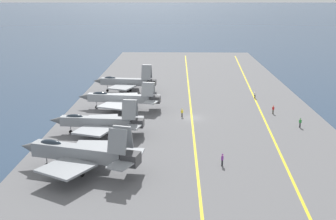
{
  "coord_description": "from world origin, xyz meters",
  "views": [
    {
      "loc": [
        -76.8,
        2.64,
        23.42
      ],
      "look_at": [
        -3.59,
        4.44,
        2.9
      ],
      "focal_mm": 45.0,
      "sensor_mm": 36.0,
      "label": 1
    }
  ],
  "objects_px": {
    "parked_jet_fourth": "(126,82)",
    "parked_jet_nearest": "(80,153)",
    "crew_yellow_vest": "(182,112)",
    "crew_green_vest": "(300,122)",
    "parked_jet_second": "(99,122)",
    "crew_red_vest": "(273,109)",
    "crew_white_vest": "(255,94)",
    "crew_purple_vest": "(222,159)",
    "parked_jet_third": "(121,98)"
  },
  "relations": [
    {
      "from": "parked_jet_fourth",
      "to": "parked_jet_nearest",
      "type": "bearing_deg",
      "value": 179.35
    },
    {
      "from": "crew_yellow_vest",
      "to": "crew_green_vest",
      "type": "relative_size",
      "value": 0.95
    },
    {
      "from": "parked_jet_second",
      "to": "crew_yellow_vest",
      "type": "distance_m",
      "value": 17.63
    },
    {
      "from": "parked_jet_nearest",
      "to": "crew_yellow_vest",
      "type": "distance_m",
      "value": 29.31
    },
    {
      "from": "crew_red_vest",
      "to": "crew_white_vest",
      "type": "xyz_separation_m",
      "value": [
        12.46,
        1.39,
        -0.01
      ]
    },
    {
      "from": "parked_jet_second",
      "to": "parked_jet_fourth",
      "type": "bearing_deg",
      "value": -1.52
    },
    {
      "from": "crew_purple_vest",
      "to": "crew_green_vest",
      "type": "bearing_deg",
      "value": -41.51
    },
    {
      "from": "crew_white_vest",
      "to": "crew_yellow_vest",
      "type": "bearing_deg",
      "value": 132.37
    },
    {
      "from": "parked_jet_fourth",
      "to": "crew_green_vest",
      "type": "bearing_deg",
      "value": -127.91
    },
    {
      "from": "parked_jet_second",
      "to": "parked_jet_fourth",
      "type": "relative_size",
      "value": 1.06
    },
    {
      "from": "parked_jet_second",
      "to": "parked_jet_fourth",
      "type": "height_order",
      "value": "parked_jet_fourth"
    },
    {
      "from": "parked_jet_third",
      "to": "crew_white_vest",
      "type": "distance_m",
      "value": 30.59
    },
    {
      "from": "crew_red_vest",
      "to": "parked_jet_nearest",
      "type": "bearing_deg",
      "value": 132.02
    },
    {
      "from": "parked_jet_fourth",
      "to": "crew_white_vest",
      "type": "relative_size",
      "value": 9.15
    },
    {
      "from": "parked_jet_second",
      "to": "parked_jet_nearest",
      "type": "bearing_deg",
      "value": -178.87
    },
    {
      "from": "parked_jet_nearest",
      "to": "crew_white_vest",
      "type": "xyz_separation_m",
      "value": [
        40.91,
        -30.18,
        -1.75
      ]
    },
    {
      "from": "crew_purple_vest",
      "to": "crew_green_vest",
      "type": "relative_size",
      "value": 1.04
    },
    {
      "from": "parked_jet_second",
      "to": "crew_green_vest",
      "type": "distance_m",
      "value": 35.08
    },
    {
      "from": "parked_jet_third",
      "to": "crew_green_vest",
      "type": "height_order",
      "value": "parked_jet_third"
    },
    {
      "from": "parked_jet_nearest",
      "to": "crew_purple_vest",
      "type": "xyz_separation_m",
      "value": [
        2.41,
        -19.03,
        -1.68
      ]
    },
    {
      "from": "parked_jet_nearest",
      "to": "crew_red_vest",
      "type": "xyz_separation_m",
      "value": [
        28.45,
        -31.57,
        -1.74
      ]
    },
    {
      "from": "parked_jet_second",
      "to": "crew_purple_vest",
      "type": "relative_size",
      "value": 9.04
    },
    {
      "from": "parked_jet_fourth",
      "to": "crew_green_vest",
      "type": "distance_m",
      "value": 43.03
    },
    {
      "from": "parked_jet_nearest",
      "to": "crew_red_vest",
      "type": "relative_size",
      "value": 10.27
    },
    {
      "from": "crew_red_vest",
      "to": "parked_jet_fourth",
      "type": "bearing_deg",
      "value": 60.18
    },
    {
      "from": "crew_green_vest",
      "to": "parked_jet_second",
      "type": "bearing_deg",
      "value": 97.56
    },
    {
      "from": "parked_jet_nearest",
      "to": "parked_jet_fourth",
      "type": "height_order",
      "value": "parked_jet_nearest"
    },
    {
      "from": "parked_jet_nearest",
      "to": "crew_red_vest",
      "type": "bearing_deg",
      "value": -47.98
    },
    {
      "from": "parked_jet_third",
      "to": "crew_purple_vest",
      "type": "relative_size",
      "value": 9.59
    },
    {
      "from": "parked_jet_third",
      "to": "crew_green_vest",
      "type": "bearing_deg",
      "value": -108.55
    },
    {
      "from": "crew_white_vest",
      "to": "crew_yellow_vest",
      "type": "height_order",
      "value": "crew_white_vest"
    },
    {
      "from": "crew_red_vest",
      "to": "crew_white_vest",
      "type": "height_order",
      "value": "crew_red_vest"
    },
    {
      "from": "parked_jet_third",
      "to": "crew_purple_vest",
      "type": "distance_m",
      "value": 33.63
    },
    {
      "from": "parked_jet_second",
      "to": "crew_white_vest",
      "type": "xyz_separation_m",
      "value": [
        25.7,
        -30.48,
        -1.33
      ]
    },
    {
      "from": "parked_jet_fourth",
      "to": "parked_jet_second",
      "type": "bearing_deg",
      "value": 178.48
    },
    {
      "from": "parked_jet_second",
      "to": "parked_jet_fourth",
      "type": "distance_m",
      "value": 31.05
    },
    {
      "from": "parked_jet_second",
      "to": "parked_jet_third",
      "type": "distance_m",
      "value": 15.82
    },
    {
      "from": "parked_jet_second",
      "to": "crew_red_vest",
      "type": "height_order",
      "value": "parked_jet_second"
    },
    {
      "from": "parked_jet_third",
      "to": "crew_yellow_vest",
      "type": "height_order",
      "value": "parked_jet_third"
    },
    {
      "from": "parked_jet_nearest",
      "to": "parked_jet_second",
      "type": "xyz_separation_m",
      "value": [
        15.21,
        0.3,
        -0.42
      ]
    },
    {
      "from": "parked_jet_nearest",
      "to": "crew_yellow_vest",
      "type": "bearing_deg",
      "value": -27.88
    },
    {
      "from": "crew_red_vest",
      "to": "crew_purple_vest",
      "type": "height_order",
      "value": "crew_purple_vest"
    },
    {
      "from": "crew_white_vest",
      "to": "crew_red_vest",
      "type": "bearing_deg",
      "value": -173.62
    },
    {
      "from": "crew_yellow_vest",
      "to": "parked_jet_nearest",
      "type": "bearing_deg",
      "value": 152.12
    },
    {
      "from": "crew_green_vest",
      "to": "parked_jet_third",
      "type": "bearing_deg",
      "value": 71.45
    },
    {
      "from": "parked_jet_second",
      "to": "parked_jet_third",
      "type": "bearing_deg",
      "value": -5.79
    },
    {
      "from": "crew_red_vest",
      "to": "crew_green_vest",
      "type": "height_order",
      "value": "crew_green_vest"
    },
    {
      "from": "parked_jet_fourth",
      "to": "crew_green_vest",
      "type": "height_order",
      "value": "parked_jet_fourth"
    },
    {
      "from": "parked_jet_nearest",
      "to": "parked_jet_third",
      "type": "bearing_deg",
      "value": -2.4
    },
    {
      "from": "parked_jet_nearest",
      "to": "crew_green_vest",
      "type": "distance_m",
      "value": 39.78
    }
  ]
}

